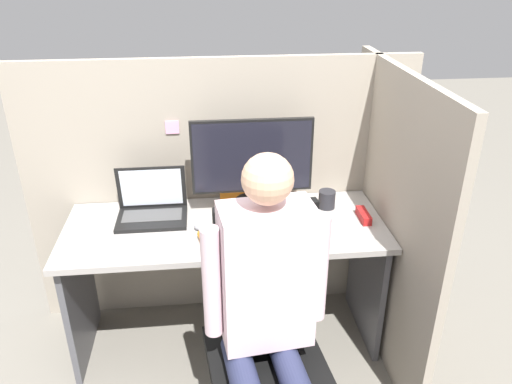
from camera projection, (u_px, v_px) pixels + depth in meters
name	position (u px, v px, depth m)	size (l,w,h in m)	color
ground_plane	(232.00, 380.00, 2.50)	(12.00, 12.00, 0.00)	slate
cubicle_panel_back	(222.00, 192.00, 2.75)	(2.08, 0.05, 1.47)	gray
cubicle_panel_right	(389.00, 219.00, 2.47)	(0.04, 1.24, 1.47)	gray
desk	(226.00, 254.00, 2.53)	(1.58, 0.62, 0.72)	#9E9993
paper_box	(252.00, 207.00, 2.57)	(0.32, 0.25, 0.06)	orange
monitor	(252.00, 159.00, 2.46)	(0.60, 0.18, 0.44)	black
laptop	(152.00, 209.00, 2.51)	(0.35, 0.24, 0.25)	black
mouse	(201.00, 226.00, 2.41)	(0.06, 0.05, 0.04)	gray
stapler	(364.00, 216.00, 2.50)	(0.04, 0.14, 0.04)	#A31919
carrot_toy	(202.00, 239.00, 2.30)	(0.05, 0.12, 0.05)	orange
office_chair	(266.00, 327.00, 2.10)	(0.54, 0.57, 1.01)	black
person	(266.00, 305.00, 1.84)	(0.48, 0.48, 1.34)	#282D4C
coffee_mug	(327.00, 199.00, 2.61)	(0.09, 0.09, 0.09)	#232328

